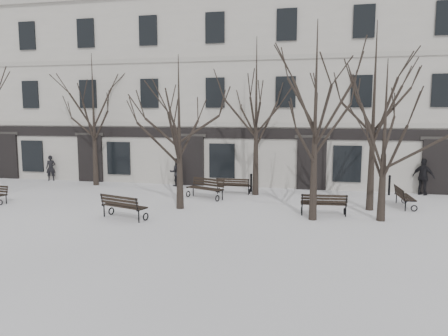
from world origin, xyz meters
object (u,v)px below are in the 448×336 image
(tree_3, at_px, (385,121))
(bench_3, at_px, (206,188))
(tree_2, at_px, (316,97))
(bench_2, at_px, (324,203))
(bench_5, at_px, (404,196))
(bench_1, at_px, (123,206))
(tree_1, at_px, (179,114))
(bench_4, at_px, (233,185))

(tree_3, relative_size, bench_3, 3.04)
(tree_2, height_order, bench_2, tree_2)
(tree_3, distance_m, bench_2, 4.11)
(tree_2, xyz_separation_m, bench_3, (-5.33, 3.30, -4.34))
(tree_3, bearing_deg, bench_5, 65.06)
(bench_3, bearing_deg, bench_1, -89.69)
(tree_3, bearing_deg, bench_2, 169.72)
(bench_2, relative_size, bench_3, 0.93)
(bench_3, relative_size, bench_5, 1.12)
(bench_2, bearing_deg, tree_3, 165.13)
(tree_1, height_order, tree_3, tree_1)
(tree_1, distance_m, bench_4, 5.67)
(bench_1, bearing_deg, bench_5, -138.53)
(tree_2, relative_size, bench_1, 3.71)
(tree_1, distance_m, bench_1, 4.66)
(bench_4, xyz_separation_m, bench_5, (8.19, -1.45, 0.02))
(tree_3, distance_m, bench_4, 8.81)
(bench_5, bearing_deg, tree_3, 151.69)
(tree_2, relative_size, bench_4, 4.45)
(tree_3, relative_size, bench_5, 3.40)
(tree_2, distance_m, bench_2, 4.47)
(tree_3, height_order, bench_3, tree_3)
(tree_2, bearing_deg, bench_4, 131.64)
(tree_3, bearing_deg, bench_1, -168.98)
(tree_3, xyz_separation_m, bench_3, (-7.98, 2.89, -3.40))
(bench_2, xyz_separation_m, bench_3, (-5.75, 2.48, 0.03))
(tree_2, distance_m, bench_3, 7.62)
(bench_1, relative_size, bench_4, 1.20)
(tree_1, height_order, tree_2, tree_2)
(tree_3, relative_size, bench_1, 3.00)
(bench_3, relative_size, bench_4, 1.18)
(tree_2, height_order, bench_5, tree_2)
(tree_1, xyz_separation_m, bench_1, (-1.63, -2.36, -3.68))
(bench_4, bearing_deg, tree_3, 147.44)
(bench_2, distance_m, bench_4, 6.06)
(bench_3, bearing_deg, bench_2, 0.89)
(bench_5, bearing_deg, tree_1, 100.75)
(tree_2, relative_size, bench_2, 4.06)
(bench_1, height_order, bench_4, bench_1)
(bench_1, relative_size, bench_3, 1.01)
(tree_2, height_order, bench_4, tree_2)
(tree_3, xyz_separation_m, bench_5, (1.33, 2.86, -3.45))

